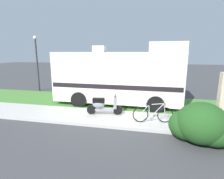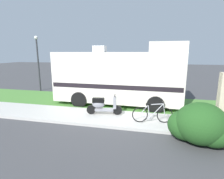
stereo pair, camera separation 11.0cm
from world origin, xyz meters
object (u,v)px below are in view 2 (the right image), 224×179
at_px(pickup_truck_near, 128,77).
at_px(street_lamp_post, 38,58).
at_px(scooter, 103,105).
at_px(pickup_truck_far, 120,72).
at_px(bicycle, 152,114).
at_px(motorhome_rv, 119,76).

xyz_separation_m(pickup_truck_near, street_lamp_post, (-6.77, -2.37, 1.61)).
xyz_separation_m(scooter, pickup_truck_far, (-1.20, 10.81, 0.37)).
height_order(bicycle, street_lamp_post, street_lamp_post).
bearing_deg(bicycle, scooter, 167.74).
height_order(motorhome_rv, bicycle, motorhome_rv).
distance_m(bicycle, street_lamp_post, 10.40).
bearing_deg(bicycle, pickup_truck_near, 105.79).
bearing_deg(motorhome_rv, scooter, -99.77).
bearing_deg(bicycle, street_lamp_post, 150.46).
xyz_separation_m(bicycle, street_lamp_post, (-8.86, 5.02, 2.10)).
height_order(pickup_truck_far, street_lamp_post, street_lamp_post).
height_order(scooter, pickup_truck_near, pickup_truck_near).
distance_m(pickup_truck_near, pickup_truck_far, 4.17).
bearing_deg(pickup_truck_near, motorhome_rv, -88.10).
bearing_deg(street_lamp_post, scooter, -34.62).
relative_size(motorhome_rv, pickup_truck_far, 1.30).
bearing_deg(pickup_truck_far, street_lamp_post, -130.36).
relative_size(pickup_truck_far, street_lamp_post, 1.28).
distance_m(pickup_truck_near, street_lamp_post, 7.35).
bearing_deg(scooter, bicycle, -12.26).
distance_m(motorhome_rv, pickup_truck_near, 4.72).
bearing_deg(street_lamp_post, pickup_truck_near, 19.30).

